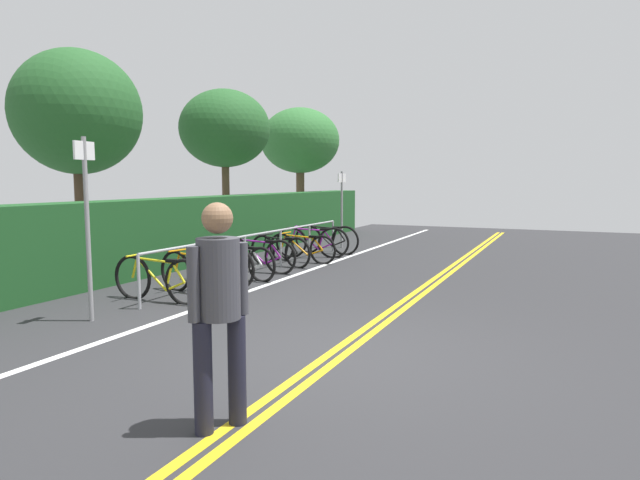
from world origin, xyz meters
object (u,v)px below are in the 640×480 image
bicycle_3 (241,262)px  bicycle_0 (158,279)px  bike_rack (264,242)px  bicycle_4 (258,255)px  sign_post_near (87,212)px  bicycle_5 (280,251)px  bicycle_2 (219,265)px  tree_mid (77,113)px  bicycle_6 (302,248)px  bicycle_8 (326,239)px  tree_extra (300,141)px  pedestrian (219,300)px  bicycle_7 (312,242)px  tree_far_right (225,129)px  bicycle_1 (198,273)px  sign_post_far (342,202)px

bicycle_3 → bicycle_0: bearing=177.9°
bike_rack → bicycle_4: size_ratio=4.14×
sign_post_near → bicycle_5: bearing=-0.2°
bicycle_2 → tree_mid: 5.04m
bicycle_6 → tree_mid: size_ratio=0.38×
bicycle_8 → tree_extra: bearing=33.7°
bicycle_5 → bicycle_6: (0.71, -0.19, -0.01)m
bicycle_5 → pedestrian: 7.99m
bicycle_7 → sign_post_near: size_ratio=0.72×
sign_post_near → tree_extra: 12.52m
bicycle_5 → sign_post_near: 5.35m
pedestrian → tree_extra: size_ratio=0.39×
bicycle_7 → bicycle_8: bicycle_7 is taller
bicycle_4 → bicycle_6: bearing=-6.7°
pedestrian → bicycle_3: bearing=31.3°
bicycle_5 → bicycle_8: bicycle_8 is taller
bicycle_4 → tree_mid: 5.05m
bicycle_7 → sign_post_near: bearing=179.2°
bicycle_0 → pedestrian: size_ratio=1.02×
pedestrian → tree_mid: (5.49, 7.43, 2.33)m
bike_rack → tree_mid: bearing=102.0°
bicycle_8 → sign_post_near: (-7.57, 0.11, 1.09)m
bicycle_0 → tree_extra: size_ratio=0.40×
bicycle_7 → tree_far_right: 4.18m
bicycle_2 → bike_rack: bearing=-2.3°
bike_rack → bicycle_7: (2.36, 0.01, -0.25)m
bicycle_2 → bicycle_6: bicycle_2 is taller
bicycle_8 → bicycle_6: bearing=-176.6°
bicycle_6 → tree_mid: tree_mid is taller
pedestrian → tree_extra: tree_extra is taller
bicycle_2 → bicycle_4: size_ratio=1.00×
bicycle_3 → bicycle_1: bearing=-174.9°
sign_post_near → bicycle_7: bearing=-0.8°
bicycle_2 → bicycle_1: bearing=-168.1°
bicycle_0 → bicycle_3: bicycle_0 is taller
bicycle_0 → bicycle_3: 2.23m
bicycle_0 → sign_post_far: (7.54, 0.01, 0.93)m
bike_rack → bicycle_7: 2.37m
bicycle_7 → sign_post_near: (-6.75, 0.09, 1.09)m
bicycle_1 → bicycle_3: 1.53m
bike_rack → tree_mid: size_ratio=1.55×
bike_rack → bicycle_0: bearing=178.3°
bicycle_0 → bicycle_7: 5.44m
bicycle_8 → pedestrian: bearing=-160.7°
bicycle_3 → tree_mid: 5.06m
bicycle_8 → tree_extra: 6.10m
bicycle_6 → sign_post_near: 6.06m
bicycle_6 → sign_post_far: sign_post_far is taller
bicycle_8 → sign_post_far: size_ratio=0.85×
bicycle_8 → sign_post_near: bearing=179.2°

